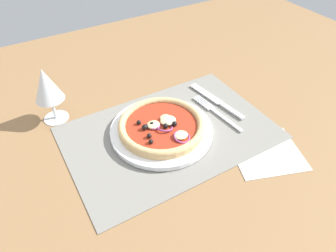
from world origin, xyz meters
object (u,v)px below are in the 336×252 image
plate (162,130)px  knife (216,100)px  napkin (266,152)px  wine_glass (46,86)px  fork (215,111)px  pizza (162,125)px

plate → knife: (19.49, 3.55, -0.37)cm
napkin → wine_glass: bearing=136.2°
wine_glass → napkin: wine_glass is taller
fork → wine_glass: 43.27cm
knife → wine_glass: 44.59cm
wine_glass → napkin: size_ratio=0.95×
pizza → knife: size_ratio=1.06×
plate → knife: size_ratio=1.27×
knife → napkin: size_ratio=1.27×
plate → pizza: (0.01, -0.08, 1.73)cm
knife → napkin: knife is taller
plate → wine_glass: 30.01cm
plate → wine_glass: size_ratio=1.71×
fork → wine_glass: bearing=57.0°
pizza → plate: bearing=99.3°
wine_glass → knife: bearing=-21.1°
pizza → fork: pizza is taller
plate → knife: plate is taller
fork → knife: 4.82cm
plate → napkin: 25.50cm
fork → knife: size_ratio=0.90×
pizza → wine_glass: size_ratio=1.43×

